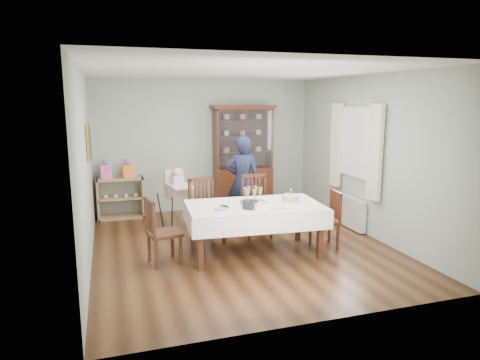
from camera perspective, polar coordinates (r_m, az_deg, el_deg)
name	(u,v)px	position (r m, az deg, el deg)	size (l,w,h in m)	color
floor	(241,246)	(6.87, 0.15, -8.76)	(5.00, 5.00, 0.00)	#593319
room_shell	(231,136)	(7.01, -1.16, 5.91)	(5.00, 5.00, 5.00)	#9EAA99
dining_table	(254,229)	(6.42, 1.91, -6.54)	(2.07, 1.28, 0.76)	#4D2513
china_cabinet	(243,156)	(8.94, 0.38, 3.18)	(1.30, 0.48, 2.18)	#4D2513
sideboard	(121,198)	(8.67, -15.62, -2.30)	(0.90, 0.38, 0.80)	tan
picture_frame	(88,142)	(7.01, -19.56, 4.86)	(0.04, 0.48, 0.58)	gold
window	(357,143)	(7.74, 15.39, 4.83)	(0.04, 1.02, 1.22)	white
curtain_left	(375,153)	(7.21, 17.60, 3.51)	(0.07, 0.30, 1.55)	silver
curtain_right	(336,145)	(8.25, 12.68, 4.58)	(0.07, 0.30, 1.55)	silver
radiator	(351,212)	(7.93, 14.58, -4.20)	(0.10, 0.80, 0.55)	white
chair_far_left	(207,224)	(6.95, -4.42, -5.86)	(0.57, 0.57, 1.04)	#4D2513
chair_far_right	(257,218)	(7.27, 2.24, -5.14)	(0.49, 0.49, 1.03)	#4D2513
chair_end_left	(163,244)	(6.18, -10.20, -8.42)	(0.50, 0.50, 0.95)	#4D2513
chair_end_right	(325,230)	(6.90, 11.27, -6.59)	(0.43, 0.43, 0.88)	#4D2513
woman	(243,182)	(7.68, 0.38, -0.24)	(0.61, 0.40, 1.66)	#151A31
high_chair	(178,206)	(7.66, -8.25, -3.44)	(0.62, 0.62, 1.11)	black
champagne_tray	(253,198)	(6.40, 1.75, -2.47)	(0.39, 0.39, 0.24)	silver
birthday_cake	(291,198)	(6.51, 6.77, -2.46)	(0.29, 0.29, 0.20)	white
plate_stack_dark	(250,204)	(6.10, 1.36, -3.28)	(0.23, 0.23, 0.11)	black
plate_stack_white	(261,206)	(6.05, 2.85, -3.47)	(0.22, 0.22, 0.09)	white
napkin_stack	(221,209)	(6.03, -2.55, -3.90)	(0.15, 0.15, 0.02)	#FF5DB3
cutlery	(222,207)	(6.17, -2.39, -3.58)	(0.12, 0.18, 0.01)	silver
cake_knife	(280,209)	(6.08, 5.38, -3.84)	(0.26, 0.02, 0.01)	silver
gift_bag_pink	(106,170)	(8.54, -17.43, 1.26)	(0.20, 0.13, 0.37)	#FF5DB3
gift_bag_orange	(128,169)	(8.55, -14.72, 1.42)	(0.22, 0.17, 0.37)	orange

